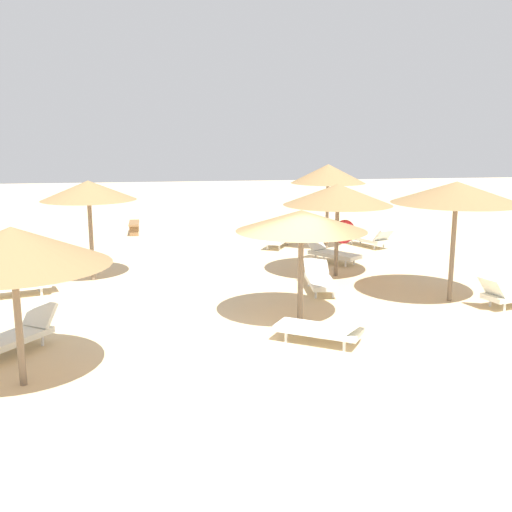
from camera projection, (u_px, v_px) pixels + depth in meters
The scene contains 15 objects.
ground_plane at pixel (280, 347), 11.67m from camera, with size 80.00×80.00×0.00m, color beige.
parasol_0 at pixel (328, 174), 21.06m from camera, with size 2.66×2.66×3.01m.
parasol_1 at pixel (338, 195), 16.95m from camera, with size 3.13×3.13×2.68m.
parasol_2 at pixel (301, 221), 12.78m from camera, with size 2.84×2.84×2.49m.
parasol_3 at pixel (88, 191), 16.42m from camera, with size 2.61×2.61×2.82m.
parasol_4 at pixel (12, 247), 9.44m from camera, with size 3.10×3.10×2.67m.
parasol_5 at pixel (457, 193), 14.31m from camera, with size 3.12×3.12×2.96m.
lounger_0 at pixel (370, 238), 21.67m from camera, with size 1.35×1.96×0.78m.
lounger_1 at pixel (331, 253), 19.16m from camera, with size 1.63×1.89×0.75m.
lounger_2 at pixel (325, 329), 11.76m from camera, with size 1.92×1.58×0.73m.
lounger_3 at pixel (21, 284), 15.23m from camera, with size 2.01×1.17×0.64m.
lounger_4 at pixel (15, 335), 11.36m from camera, with size 1.59×1.88×0.81m.
lounger_6 at pixel (279, 238), 21.83m from camera, with size 1.43×1.99×0.65m.
lounger_7 at pixel (320, 279), 15.75m from camera, with size 0.82×1.95×0.70m.
bench_0 at pixel (134, 225), 24.52m from camera, with size 0.42×1.51×0.49m.
Camera 1 is at (-2.19, -10.85, 4.13)m, focal length 41.85 mm.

